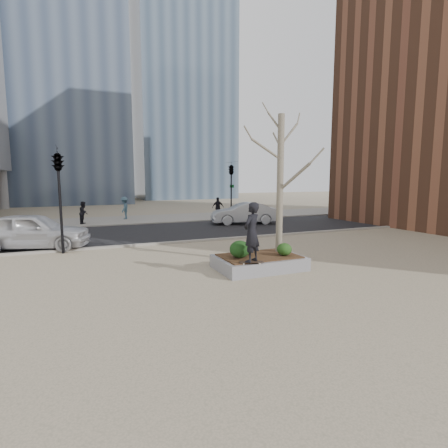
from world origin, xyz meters
name	(u,v)px	position (x,y,z in m)	size (l,w,h in m)	color
ground	(233,272)	(0.00, 0.00, 0.00)	(120.00, 120.00, 0.00)	tan
street	(165,231)	(0.00, 10.00, 0.01)	(60.00, 8.00, 0.02)	black
far_sidewalk	(144,219)	(0.00, 17.00, 0.01)	(60.00, 6.00, 0.02)	gray
planter	(259,263)	(1.00, 0.00, 0.23)	(3.00, 2.00, 0.45)	gray
planter_mulch	(259,256)	(1.00, 0.00, 0.47)	(2.70, 1.70, 0.04)	#382314
sycamore_tree	(280,162)	(2.00, 0.30, 3.79)	(2.80, 2.80, 6.60)	gray
shrub_left	(240,249)	(0.21, -0.07, 0.79)	(0.70, 0.70, 0.60)	#113612
shrub_middle	(247,248)	(0.67, 0.32, 0.71)	(0.52, 0.52, 0.44)	#173E13
shrub_right	(284,249)	(1.81, -0.38, 0.71)	(0.53, 0.53, 0.45)	#144014
skateboard	(251,263)	(0.24, -0.87, 0.49)	(0.78, 0.20, 0.07)	black
skateboarder	(252,232)	(0.24, -0.87, 1.49)	(0.70, 0.46, 1.93)	black
police_car	(33,231)	(-6.75, 7.04, 0.85)	(1.96, 4.86, 1.66)	silver
car_silver	(244,213)	(6.00, 11.29, 0.77)	(1.60, 4.58, 1.51)	#919398
car_third	(367,210)	(17.39, 11.19, 0.61)	(1.64, 4.04, 1.17)	#565662
pedestrian_a	(84,213)	(-4.40, 15.73, 0.81)	(0.77, 0.60, 1.58)	black
pedestrian_b	(125,208)	(-1.36, 17.56, 0.90)	(1.13, 0.65, 1.75)	#3B586A
pedestrian_c	(218,207)	(5.87, 15.84, 0.85)	(0.97, 0.40, 1.65)	black
traffic_light_near	(60,201)	(-5.50, 5.60, 2.25)	(0.60, 2.48, 4.50)	black
traffic_light_far	(231,191)	(6.50, 14.60, 2.25)	(0.60, 2.48, 4.50)	black
building_glass_a	(57,28)	(-6.00, 42.00, 22.50)	(16.00, 16.00, 45.00)	slate
building_glass_b	(178,29)	(12.00, 48.00, 27.50)	(15.00, 15.00, 55.00)	slate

